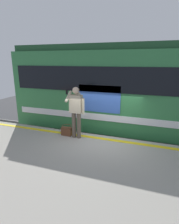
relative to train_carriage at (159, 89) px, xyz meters
The scene contains 8 objects.
ground_plane 3.61m from the train_carriage, 46.51° to the left, with size 25.19×25.19×0.00m, color #3D3D3F.
platform 5.02m from the train_carriage, 67.81° to the left, with size 16.79×4.85×1.12m, color #9E998E.
safety_line 3.11m from the train_carriage, 50.82° to the left, with size 16.46×0.16×0.01m, color yellow.
track_rail_near 3.13m from the train_carriage, 22.32° to the left, with size 21.83×0.08×0.16m, color slate.
track_rail_far 3.14m from the train_carriage, 22.65° to the right, with size 21.83×0.08×0.16m, color slate.
train_carriage is the anchor object (origin of this frame).
passenger 3.46m from the train_carriage, 42.14° to the left, with size 0.57×0.55×1.74m.
handbag 3.94m from the train_carriage, 37.25° to the left, with size 0.37×0.34×0.36m.
Camera 1 is at (-1.58, 5.90, 3.68)m, focal length 29.63 mm.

